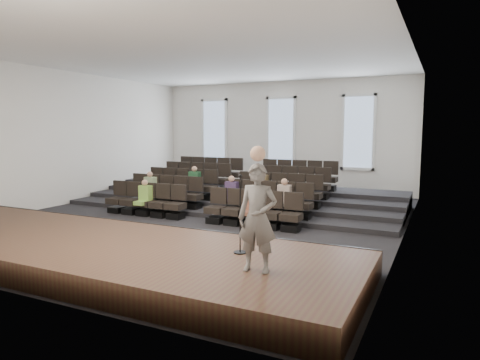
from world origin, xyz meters
The scene contains 13 objects.
ground centered at (0.00, 0.00, 0.00)m, with size 14.00×14.00×0.00m, color black.
ceiling centered at (0.00, 0.00, 5.01)m, with size 12.00×14.00×0.02m, color white.
wall_back centered at (0.00, 7.02, 2.50)m, with size 12.00×0.04×5.00m, color white.
wall_left centered at (-6.02, 0.00, 2.50)m, with size 0.04×14.00×5.00m, color white.
wall_right centered at (6.02, 0.00, 2.50)m, with size 0.04×14.00×5.00m, color white.
stage centered at (0.00, -5.10, 0.25)m, with size 11.80×3.60×0.50m, color #3C2B1A.
stage_lip centered at (0.00, -3.33, 0.25)m, with size 11.80×0.06×0.52m, color black.
risers centered at (0.00, 3.17, 0.20)m, with size 11.80×4.80×0.60m.
seating_rows centered at (0.00, 1.54, 0.68)m, with size 6.80×4.70×1.67m.
windows centered at (0.00, 6.95, 2.70)m, with size 8.44×0.10×3.24m.
audience centered at (0.10, 0.45, 0.83)m, with size 5.45×2.64×1.10m.
speaker centered at (4.20, -5.46, 1.39)m, with size 0.65×0.43×1.78m, color #615E5C.
mic_stand centered at (3.49, -4.63, 0.94)m, with size 0.25×0.25×1.49m.
Camera 1 is at (6.90, -11.70, 2.81)m, focal length 32.00 mm.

